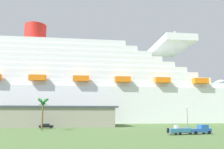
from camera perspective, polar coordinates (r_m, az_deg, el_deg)
ground_plane at (r=107.34m, az=-0.97°, el=-12.27°), size 600.00×600.00×0.00m
cruise_ship at (r=134.88m, az=-9.00°, el=-3.94°), size 221.16×46.87×61.80m
terminal_building at (r=98.96m, az=-18.32°, el=-9.75°), size 64.80×29.07×7.69m
pickup_truck at (r=60.50m, az=20.88°, el=-12.57°), size 5.80×2.80×2.20m
small_boat_on_trailer at (r=57.45m, az=16.66°, el=-13.06°), size 7.41×2.45×2.15m
palm_tree at (r=72.44m, az=-16.66°, el=-7.19°), size 3.71×3.46×9.47m
street_lamp at (r=77.72m, az=18.03°, el=-9.26°), size 0.56×0.56×7.14m
parked_car_white_van at (r=97.21m, az=-18.71°, el=-11.53°), size 4.70×2.08×1.58m
parked_car_black_coupe at (r=82.32m, az=-15.96°, el=-12.07°), size 4.85×2.51×1.58m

